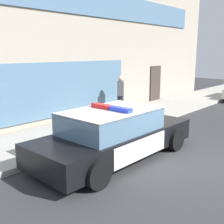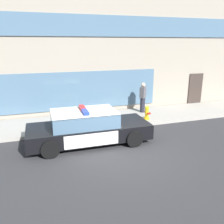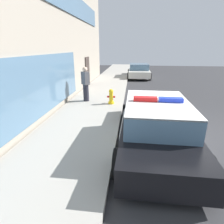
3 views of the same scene
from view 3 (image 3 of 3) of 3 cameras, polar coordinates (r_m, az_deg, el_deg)
ground at (r=6.87m, az=22.71°, el=-5.56°), size 48.00×48.00×0.00m
sidewalk at (r=6.79m, az=-9.60°, el=-3.84°), size 48.00×2.80×0.15m
police_cruiser at (r=5.39m, az=13.36°, el=-3.49°), size 4.96×2.12×1.49m
fire_hydrant at (r=8.79m, az=-0.27°, el=4.83°), size 0.34×0.39×0.73m
car_down_street at (r=17.81m, az=8.41°, el=12.64°), size 4.22×2.11×1.29m
pedestrian_on_sidewalk at (r=9.26m, az=-8.28°, el=8.65°), size 0.47×0.46×1.71m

